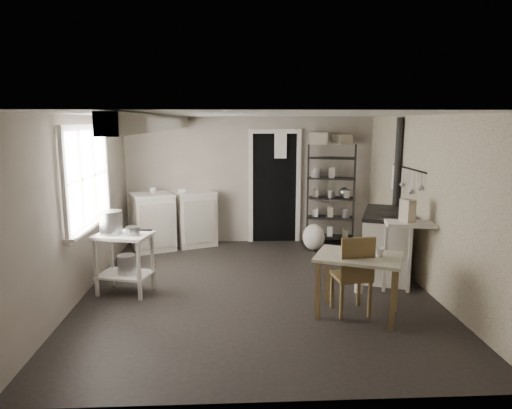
{
  "coord_description": "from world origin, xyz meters",
  "views": [
    {
      "loc": [
        -0.31,
        -5.8,
        2.22
      ],
      "look_at": [
        0.0,
        0.3,
        1.1
      ],
      "focal_mm": 32.0,
      "sensor_mm": 36.0,
      "label": 1
    }
  ],
  "objects_px": {
    "base_cabinets": "(174,222)",
    "shelf_rack": "(331,192)",
    "work_table": "(358,284)",
    "chair": "(351,273)",
    "prep_table": "(125,263)",
    "stove": "(387,245)",
    "flour_sack": "(314,237)",
    "stockpot": "(111,223)"
  },
  "relations": [
    {
      "from": "base_cabinets",
      "to": "shelf_rack",
      "type": "bearing_deg",
      "value": -19.67
    },
    {
      "from": "shelf_rack",
      "to": "work_table",
      "type": "distance_m",
      "value": 3.26
    },
    {
      "from": "shelf_rack",
      "to": "work_table",
      "type": "height_order",
      "value": "shelf_rack"
    },
    {
      "from": "base_cabinets",
      "to": "chair",
      "type": "height_order",
      "value": "chair"
    },
    {
      "from": "prep_table",
      "to": "stove",
      "type": "distance_m",
      "value": 3.69
    },
    {
      "from": "stove",
      "to": "chair",
      "type": "height_order",
      "value": "chair"
    },
    {
      "from": "prep_table",
      "to": "flour_sack",
      "type": "distance_m",
      "value": 3.38
    },
    {
      "from": "chair",
      "to": "flour_sack",
      "type": "distance_m",
      "value": 2.65
    },
    {
      "from": "prep_table",
      "to": "base_cabinets",
      "type": "distance_m",
      "value": 2.24
    },
    {
      "from": "stockpot",
      "to": "flour_sack",
      "type": "relative_size",
      "value": 0.66
    },
    {
      "from": "prep_table",
      "to": "chair",
      "type": "distance_m",
      "value": 2.89
    },
    {
      "from": "stockpot",
      "to": "base_cabinets",
      "type": "bearing_deg",
      "value": 76.91
    },
    {
      "from": "shelf_rack",
      "to": "flour_sack",
      "type": "height_order",
      "value": "shelf_rack"
    },
    {
      "from": "base_cabinets",
      "to": "stove",
      "type": "xyz_separation_m",
      "value": [
        3.28,
        -1.66,
        -0.02
      ]
    },
    {
      "from": "stockpot",
      "to": "chair",
      "type": "distance_m",
      "value": 3.06
    },
    {
      "from": "prep_table",
      "to": "shelf_rack",
      "type": "relative_size",
      "value": 0.44
    },
    {
      "from": "stockpot",
      "to": "stove",
      "type": "bearing_deg",
      "value": 8.16
    },
    {
      "from": "shelf_rack",
      "to": "chair",
      "type": "relative_size",
      "value": 1.9
    },
    {
      "from": "flour_sack",
      "to": "stove",
      "type": "bearing_deg",
      "value": -57.69
    },
    {
      "from": "work_table",
      "to": "flour_sack",
      "type": "bearing_deg",
      "value": 90.61
    },
    {
      "from": "stockpot",
      "to": "chair",
      "type": "xyz_separation_m",
      "value": [
        2.93,
        -0.77,
        -0.45
      ]
    },
    {
      "from": "flour_sack",
      "to": "stockpot",
      "type": "bearing_deg",
      "value": -147.81
    },
    {
      "from": "work_table",
      "to": "flour_sack",
      "type": "distance_m",
      "value": 2.72
    },
    {
      "from": "base_cabinets",
      "to": "flour_sack",
      "type": "relative_size",
      "value": 3.25
    },
    {
      "from": "prep_table",
      "to": "stockpot",
      "type": "bearing_deg",
      "value": 179.39
    },
    {
      "from": "stockpot",
      "to": "chair",
      "type": "height_order",
      "value": "stockpot"
    },
    {
      "from": "shelf_rack",
      "to": "stove",
      "type": "xyz_separation_m",
      "value": [
        0.45,
        -1.79,
        -0.51
      ]
    },
    {
      "from": "stockpot",
      "to": "flour_sack",
      "type": "height_order",
      "value": "stockpot"
    },
    {
      "from": "stockpot",
      "to": "stove",
      "type": "height_order",
      "value": "stockpot"
    },
    {
      "from": "work_table",
      "to": "stove",
      "type": "bearing_deg",
      "value": 60.02
    },
    {
      "from": "stove",
      "to": "flour_sack",
      "type": "distance_m",
      "value": 1.57
    },
    {
      "from": "prep_table",
      "to": "base_cabinets",
      "type": "height_order",
      "value": "base_cabinets"
    },
    {
      "from": "stockpot",
      "to": "prep_table",
      "type": "bearing_deg",
      "value": -0.61
    },
    {
      "from": "chair",
      "to": "flour_sack",
      "type": "bearing_deg",
      "value": 83.08
    },
    {
      "from": "prep_table",
      "to": "stockpot",
      "type": "height_order",
      "value": "stockpot"
    },
    {
      "from": "stove",
      "to": "work_table",
      "type": "xyz_separation_m",
      "value": [
        -0.81,
        -1.4,
        -0.06
      ]
    },
    {
      "from": "base_cabinets",
      "to": "chair",
      "type": "xyz_separation_m",
      "value": [
        2.42,
        -2.98,
        0.02
      ]
    },
    {
      "from": "stockpot",
      "to": "work_table",
      "type": "xyz_separation_m",
      "value": [
        2.99,
        -0.85,
        -0.56
      ]
    },
    {
      "from": "flour_sack",
      "to": "chair",
      "type": "bearing_deg",
      "value": -90.71
    },
    {
      "from": "shelf_rack",
      "to": "work_table",
      "type": "relative_size",
      "value": 1.92
    },
    {
      "from": "prep_table",
      "to": "base_cabinets",
      "type": "xyz_separation_m",
      "value": [
        0.37,
        2.21,
        0.06
      ]
    },
    {
      "from": "shelf_rack",
      "to": "flour_sack",
      "type": "bearing_deg",
      "value": -114.93
    }
  ]
}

